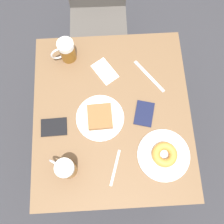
{
  "coord_description": "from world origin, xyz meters",
  "views": [
    {
      "loc": [
        -0.02,
        -0.35,
        1.96
      ],
      "look_at": [
        0.0,
        0.0,
        0.79
      ],
      "focal_mm": 40.0,
      "sensor_mm": 36.0,
      "label": 1
    }
  ],
  "objects_px": {
    "plate_with_donut": "(164,155)",
    "knife": "(149,76)",
    "plate_with_cake": "(100,117)",
    "napkin_folded": "(105,71)",
    "fork": "(115,168)",
    "passport_far_edge": "(54,127)",
    "passport_near_edge": "(144,114)",
    "beer_mug_center": "(66,51)",
    "chair": "(97,5)",
    "beer_mug_left": "(66,168)"
  },
  "relations": [
    {
      "from": "plate_with_cake",
      "to": "fork",
      "type": "relative_size",
      "value": 1.43
    },
    {
      "from": "plate_with_cake",
      "to": "napkin_folded",
      "type": "bearing_deg",
      "value": 82.01
    },
    {
      "from": "beer_mug_center",
      "to": "plate_with_cake",
      "type": "bearing_deg",
      "value": -66.03
    },
    {
      "from": "plate_with_donut",
      "to": "beer_mug_left",
      "type": "distance_m",
      "value": 0.45
    },
    {
      "from": "beer_mug_center",
      "to": "napkin_folded",
      "type": "xyz_separation_m",
      "value": [
        0.19,
        -0.09,
        -0.06
      ]
    },
    {
      "from": "beer_mug_center",
      "to": "knife",
      "type": "xyz_separation_m",
      "value": [
        0.42,
        -0.14,
        -0.06
      ]
    },
    {
      "from": "plate_with_cake",
      "to": "beer_mug_center",
      "type": "bearing_deg",
      "value": 113.97
    },
    {
      "from": "beer_mug_center",
      "to": "plate_with_donut",
      "type": "bearing_deg",
      "value": -50.78
    },
    {
      "from": "napkin_folded",
      "to": "beer_mug_left",
      "type": "bearing_deg",
      "value": -111.48
    },
    {
      "from": "beer_mug_center",
      "to": "fork",
      "type": "xyz_separation_m",
      "value": [
        0.21,
        -0.59,
        -0.06
      ]
    },
    {
      "from": "napkin_folded",
      "to": "passport_far_edge",
      "type": "distance_m",
      "value": 0.39
    },
    {
      "from": "plate_with_cake",
      "to": "chair",
      "type": "bearing_deg",
      "value": 89.53
    },
    {
      "from": "plate_with_donut",
      "to": "passport_far_edge",
      "type": "xyz_separation_m",
      "value": [
        -0.52,
        0.17,
        -0.01
      ]
    },
    {
      "from": "beer_mug_center",
      "to": "knife",
      "type": "height_order",
      "value": "beer_mug_center"
    },
    {
      "from": "passport_near_edge",
      "to": "passport_far_edge",
      "type": "relative_size",
      "value": 1.12
    },
    {
      "from": "napkin_folded",
      "to": "fork",
      "type": "relative_size",
      "value": 0.98
    },
    {
      "from": "plate_with_cake",
      "to": "passport_far_edge",
      "type": "height_order",
      "value": "plate_with_cake"
    },
    {
      "from": "beer_mug_center",
      "to": "napkin_folded",
      "type": "bearing_deg",
      "value": -26.57
    },
    {
      "from": "beer_mug_center",
      "to": "fork",
      "type": "bearing_deg",
      "value": -70.2
    },
    {
      "from": "beer_mug_left",
      "to": "napkin_folded",
      "type": "relative_size",
      "value": 0.8
    },
    {
      "from": "plate_with_donut",
      "to": "knife",
      "type": "distance_m",
      "value": 0.41
    },
    {
      "from": "passport_near_edge",
      "to": "plate_with_donut",
      "type": "bearing_deg",
      "value": -71.03
    },
    {
      "from": "chair",
      "to": "beer_mug_center",
      "type": "height_order",
      "value": "chair"
    },
    {
      "from": "plate_with_cake",
      "to": "fork",
      "type": "distance_m",
      "value": 0.25
    },
    {
      "from": "plate_with_cake",
      "to": "beer_mug_center",
      "type": "xyz_separation_m",
      "value": [
        -0.15,
        0.35,
        0.05
      ]
    },
    {
      "from": "fork",
      "to": "knife",
      "type": "distance_m",
      "value": 0.5
    },
    {
      "from": "passport_near_edge",
      "to": "fork",
      "type": "bearing_deg",
      "value": -122.31
    },
    {
      "from": "chair",
      "to": "plate_with_cake",
      "type": "relative_size",
      "value": 4.0
    },
    {
      "from": "beer_mug_left",
      "to": "beer_mug_center",
      "type": "height_order",
      "value": "same"
    },
    {
      "from": "plate_with_cake",
      "to": "knife",
      "type": "bearing_deg",
      "value": 38.63
    },
    {
      "from": "passport_near_edge",
      "to": "beer_mug_left",
      "type": "bearing_deg",
      "value": -146.44
    },
    {
      "from": "chair",
      "to": "knife",
      "type": "height_order",
      "value": "chair"
    },
    {
      "from": "passport_near_edge",
      "to": "plate_with_cake",
      "type": "bearing_deg",
      "value": -177.25
    },
    {
      "from": "beer_mug_left",
      "to": "plate_with_donut",
      "type": "bearing_deg",
      "value": 5.21
    },
    {
      "from": "plate_with_donut",
      "to": "plate_with_cake",
      "type": "bearing_deg",
      "value": 145.67
    },
    {
      "from": "fork",
      "to": "passport_far_edge",
      "type": "height_order",
      "value": "passport_far_edge"
    },
    {
      "from": "passport_near_edge",
      "to": "passport_far_edge",
      "type": "distance_m",
      "value": 0.45
    },
    {
      "from": "chair",
      "to": "passport_far_edge",
      "type": "xyz_separation_m",
      "value": [
        -0.23,
        -0.89,
        0.21
      ]
    },
    {
      "from": "passport_near_edge",
      "to": "beer_mug_center",
      "type": "bearing_deg",
      "value": 137.99
    },
    {
      "from": "beer_mug_center",
      "to": "beer_mug_left",
      "type": "bearing_deg",
      "value": -90.39
    },
    {
      "from": "fork",
      "to": "knife",
      "type": "xyz_separation_m",
      "value": [
        0.21,
        0.45,
        -0.0
      ]
    },
    {
      "from": "beer_mug_left",
      "to": "fork",
      "type": "xyz_separation_m",
      "value": [
        0.22,
        -0.0,
        -0.06
      ]
    },
    {
      "from": "plate_with_donut",
      "to": "fork",
      "type": "bearing_deg",
      "value": -169.08
    },
    {
      "from": "plate_with_cake",
      "to": "passport_far_edge",
      "type": "distance_m",
      "value": 0.23
    },
    {
      "from": "plate_with_cake",
      "to": "passport_near_edge",
      "type": "xyz_separation_m",
      "value": [
        0.22,
        0.01,
        -0.01
      ]
    },
    {
      "from": "beer_mug_center",
      "to": "fork",
      "type": "height_order",
      "value": "beer_mug_center"
    },
    {
      "from": "chair",
      "to": "fork",
      "type": "height_order",
      "value": "chair"
    },
    {
      "from": "chair",
      "to": "passport_near_edge",
      "type": "height_order",
      "value": "chair"
    },
    {
      "from": "passport_near_edge",
      "to": "passport_far_edge",
      "type": "bearing_deg",
      "value": -174.35
    },
    {
      "from": "chair",
      "to": "beer_mug_left",
      "type": "height_order",
      "value": "chair"
    }
  ]
}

